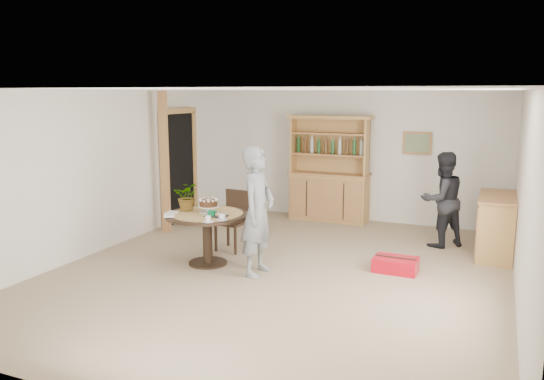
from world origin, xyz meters
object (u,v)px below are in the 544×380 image
Objects in this scene: hutch at (329,185)px; dining_table at (207,224)px; red_suitcase at (396,265)px; adult_person at (442,200)px; dining_chair at (234,216)px; teen_boy at (258,211)px; sideboard at (496,226)px.

dining_table is at bearing -103.58° from hutch.
dining_table is at bearing -162.64° from red_suitcase.
dining_table is at bearing -4.35° from adult_person.
teen_boy reaches higher than dining_chair.
sideboard is 1.88m from red_suitcase.
teen_boy is 1.14× the size of adult_person.
red_suitcase is (1.78, -2.59, -0.59)m from hutch.
dining_chair is 2.62m from red_suitcase.
adult_person is at bearing -25.00° from hutch.
red_suitcase is (-1.26, -1.35, -0.37)m from sideboard.
red_suitcase is at bearing 15.98° from dining_table.
dining_chair is 0.61× the size of adult_person.
adult_person reaches higher than sideboard.
teen_boy is at bearing -43.17° from dining_chair.
dining_table is at bearing -151.49° from sideboard.
red_suitcase is at bearing -63.39° from teen_boy.
adult_person is (-0.83, 0.21, 0.30)m from sideboard.
dining_chair is at bearing 89.56° from dining_table.
dining_chair is at bearing 179.41° from red_suitcase.
dining_chair is 3.36m from adult_person.
dining_chair is (-0.80, -2.50, -0.15)m from hutch.
sideboard is at bearing -53.06° from teen_boy.
teen_boy is at bearing -152.78° from red_suitcase.
dining_chair is at bearing -161.84° from sideboard.
dining_table is (-0.80, -3.33, -0.08)m from hutch.
sideboard is 3.73m from teen_boy.
dining_chair reaches higher than dining_table.
hutch is 2.63m from dining_chair.
hutch reaches higher than dining_chair.
dining_table is at bearing 84.06° from teen_boy.
hutch is 2.16× the size of dining_chair.
sideboard is at bearing 124.09° from adult_person.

